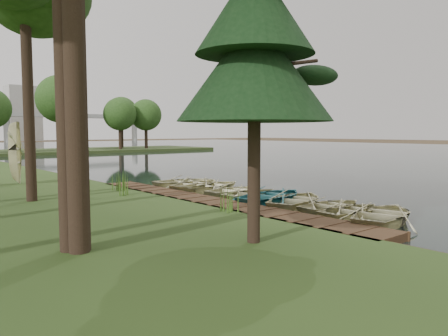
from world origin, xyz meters
TOP-DOWN VIEW (x-y plane):
  - ground at (0.00, 0.00)m, footprint 300.00×300.00m
  - water at (30.00, 20.00)m, footprint 130.00×200.00m
  - boardwalk at (-1.60, 0.00)m, footprint 1.60×16.00m
  - peninsula at (8.00, 50.00)m, footprint 50.00×14.00m
  - far_trees at (4.67, 50.00)m, footprint 45.60×5.60m
  - building_a at (30.00, 140.00)m, footprint 10.00×8.00m
  - rowboat_0 at (0.84, -6.28)m, footprint 4.12×3.40m
  - rowboat_1 at (0.97, -5.01)m, footprint 2.99×2.13m
  - rowboat_2 at (1.20, -3.99)m, footprint 3.13×2.29m
  - rowboat_3 at (1.01, -2.40)m, footprint 4.27×3.63m
  - rowboat_4 at (0.92, -1.19)m, footprint 4.18×3.31m
  - rowboat_5 at (1.10, 0.30)m, footprint 3.16×2.32m
  - rowboat_6 at (1.18, 1.50)m, footprint 3.23×2.38m
  - rowboat_7 at (1.11, 3.24)m, footprint 3.93×2.97m
  - rowboat_8 at (1.02, 4.25)m, footprint 4.39×3.83m
  - rowboat_9 at (1.23, 5.76)m, footprint 3.86×3.09m
  - stored_rowboat at (-5.95, 10.68)m, footprint 3.93×3.45m
  - pine_tree at (-4.85, -6.02)m, footprint 3.80×3.80m
  - reeds_0 at (-2.60, -2.48)m, footprint 0.60×0.60m
  - reeds_1 at (-3.56, 3.53)m, footprint 0.60×0.60m
  - reeds_2 at (-5.82, 3.24)m, footprint 0.60×0.60m
  - reeds_3 at (-3.00, 5.09)m, footprint 0.60×0.60m

SIDE VIEW (x-z plane):
  - ground at x=0.00m, z-range 0.00..0.00m
  - water at x=30.00m, z-range 0.00..0.05m
  - boardwalk at x=-1.60m, z-range 0.00..0.30m
  - peninsula at x=8.00m, z-range 0.00..0.45m
  - rowboat_1 at x=0.97m, z-range 0.05..0.67m
  - rowboat_2 at x=1.20m, z-range 0.05..0.68m
  - rowboat_5 at x=1.10m, z-range 0.05..0.68m
  - rowboat_6 at x=1.18m, z-range 0.05..0.70m
  - rowboat_9 at x=1.23m, z-range 0.05..0.76m
  - rowboat_0 at x=0.84m, z-range 0.05..0.79m
  - rowboat_3 at x=1.01m, z-range 0.05..0.80m
  - rowboat_8 at x=1.02m, z-range 0.05..0.81m
  - rowboat_7 at x=1.11m, z-range 0.05..0.82m
  - rowboat_4 at x=0.92m, z-range 0.05..0.83m
  - stored_rowboat at x=-5.95m, z-range 0.30..0.98m
  - reeds_0 at x=-2.60m, z-range 0.30..1.20m
  - reeds_3 at x=-3.00m, z-range 0.30..1.24m
  - reeds_2 at x=-5.82m, z-range 0.30..1.26m
  - reeds_1 at x=-3.56m, z-range 0.30..1.43m
  - pine_tree at x=-4.85m, z-range 1.29..9.40m
  - far_trees at x=4.67m, z-range 2.03..10.83m
  - building_a at x=30.00m, z-range 0.00..18.00m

